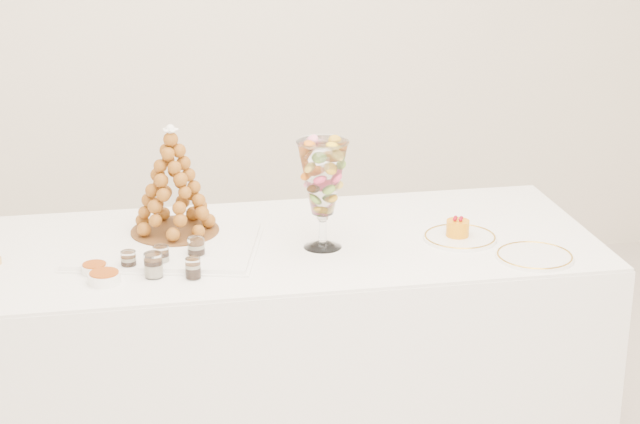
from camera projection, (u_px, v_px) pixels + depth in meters
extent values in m
cube|color=white|center=(274.00, 355.00, 3.56)|extent=(2.13, 0.93, 0.78)
cube|color=white|center=(273.00, 244.00, 3.43)|extent=(2.12, 0.92, 0.01)
cube|color=white|center=(165.00, 246.00, 3.37)|extent=(0.65, 0.56, 0.02)
cylinder|color=white|center=(323.00, 244.00, 3.39)|extent=(0.12, 0.12, 0.02)
cylinder|color=white|center=(323.00, 229.00, 3.37)|extent=(0.03, 0.03, 0.08)
sphere|color=white|center=(323.00, 216.00, 3.36)|extent=(0.04, 0.04, 0.04)
cylinder|color=white|center=(460.00, 238.00, 3.45)|extent=(0.24, 0.24, 0.01)
cylinder|color=white|center=(535.00, 257.00, 3.30)|extent=(0.24, 0.24, 0.01)
cylinder|color=white|center=(129.00, 261.00, 3.19)|extent=(0.05, 0.05, 0.06)
cylinder|color=white|center=(161.00, 256.00, 3.22)|extent=(0.06, 0.06, 0.07)
cylinder|color=white|center=(196.00, 249.00, 3.28)|extent=(0.06, 0.06, 0.07)
cylinder|color=white|center=(153.00, 265.00, 3.15)|extent=(0.06, 0.06, 0.07)
cylinder|color=white|center=(193.00, 268.00, 3.14)|extent=(0.05, 0.05, 0.06)
cylinder|color=white|center=(95.00, 269.00, 3.19)|extent=(0.08, 0.08, 0.02)
cylinder|color=white|center=(104.00, 278.00, 3.11)|extent=(0.10, 0.10, 0.03)
cylinder|color=brown|center=(175.00, 231.00, 3.47)|extent=(0.29, 0.29, 0.01)
cone|color=#8D4F15|center=(173.00, 179.00, 3.41)|extent=(0.27, 0.27, 0.34)
sphere|color=white|center=(170.00, 130.00, 3.36)|extent=(0.03, 0.03, 0.03)
cylinder|color=orange|center=(458.00, 228.00, 3.45)|extent=(0.07, 0.07, 0.05)
sphere|color=maroon|center=(461.00, 218.00, 3.44)|extent=(0.01, 0.01, 0.01)
sphere|color=maroon|center=(456.00, 217.00, 3.45)|extent=(0.01, 0.01, 0.01)
sphere|color=maroon|center=(455.00, 219.00, 3.43)|extent=(0.01, 0.01, 0.01)
sphere|color=maroon|center=(461.00, 220.00, 3.43)|extent=(0.01, 0.01, 0.01)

